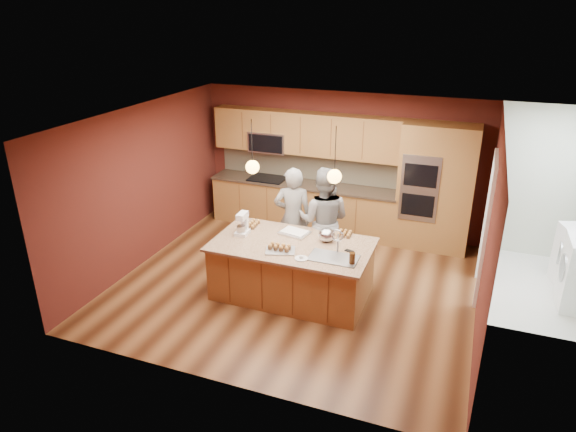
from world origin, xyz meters
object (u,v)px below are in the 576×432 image
at_px(island, 293,269).
at_px(stand_mixer, 242,225).
at_px(mixing_bowl, 327,235).
at_px(person_left, 293,218).
at_px(person_right, 324,221).

relative_size(island, stand_mixer, 6.78).
bearing_deg(mixing_bowl, person_left, 140.01).
xyz_separation_m(person_right, mixing_bowl, (0.25, -0.66, 0.07)).
relative_size(island, person_left, 1.35).
bearing_deg(person_right, stand_mixer, 34.47).
height_order(island, person_left, person_left).
height_order(island, mixing_bowl, island).
bearing_deg(mixing_bowl, island, -149.15).
bearing_deg(person_right, person_left, -5.25).
distance_m(island, mixing_bowl, 0.74).
xyz_separation_m(island, person_right, (0.19, 0.92, 0.46)).
distance_m(person_right, mixing_bowl, 0.71).
distance_m(island, person_left, 1.07).
bearing_deg(stand_mixer, person_right, 37.00).
relative_size(person_left, stand_mixer, 5.01).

